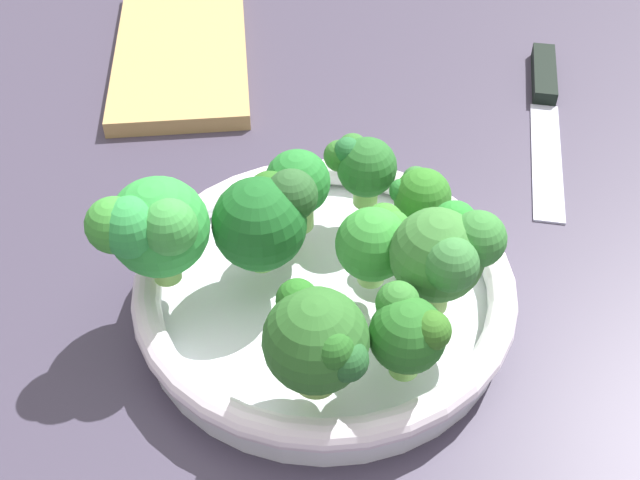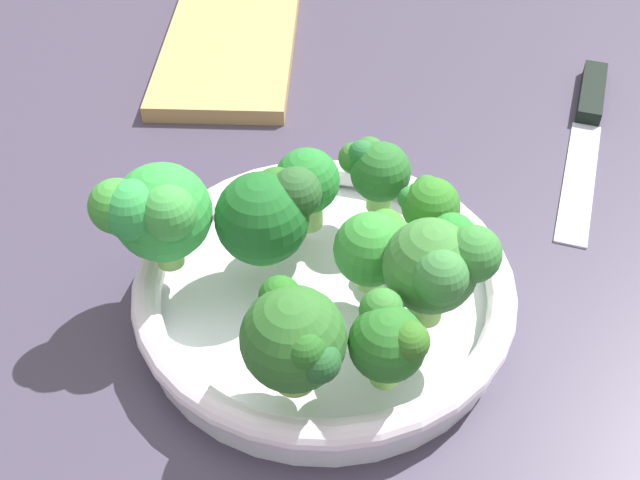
{
  "view_description": "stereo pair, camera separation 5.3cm",
  "coord_description": "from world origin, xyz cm",
  "px_view_note": "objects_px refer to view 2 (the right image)",
  "views": [
    {
      "loc": [
        -39.37,
        -14.67,
        43.57
      ],
      "look_at": [
        -3.79,
        0.34,
        6.76
      ],
      "focal_mm": 44.45,
      "sensor_mm": 36.0,
      "label": 1
    },
    {
      "loc": [
        -36.96,
        -19.43,
        43.57
      ],
      "look_at": [
        -3.79,
        0.34,
        6.76
      ],
      "focal_mm": 44.45,
      "sensor_mm": 36.0,
      "label": 2
    }
  ],
  "objects_px": {
    "knife": "(588,121)",
    "broccoli_floret_6": "(389,340)",
    "broccoli_floret_0": "(301,188)",
    "broccoli_floret_3": "(429,208)",
    "broccoli_floret_5": "(375,246)",
    "bowl": "(320,289)",
    "cutting_board": "(230,43)",
    "broccoli_floret_1": "(439,265)",
    "broccoli_floret_4": "(373,168)",
    "broccoli_floret_8": "(268,213)",
    "broccoli_floret_2": "(155,212)",
    "broccoli_floret_7": "(295,340)"
  },
  "relations": [
    {
      "from": "broccoli_floret_5",
      "to": "knife",
      "type": "relative_size",
      "value": 0.22
    },
    {
      "from": "broccoli_floret_4",
      "to": "broccoli_floret_5",
      "type": "bearing_deg",
      "value": -151.23
    },
    {
      "from": "broccoli_floret_5",
      "to": "cutting_board",
      "type": "xyz_separation_m",
      "value": [
        0.26,
        0.31,
        -0.06
      ]
    },
    {
      "from": "broccoli_floret_0",
      "to": "broccoli_floret_5",
      "type": "distance_m",
      "value": 0.07
    },
    {
      "from": "broccoli_floret_2",
      "to": "broccoli_floret_0",
      "type": "bearing_deg",
      "value": -36.35
    },
    {
      "from": "broccoli_floret_2",
      "to": "cutting_board",
      "type": "bearing_deg",
      "value": 28.63
    },
    {
      "from": "broccoli_floret_0",
      "to": "broccoli_floret_8",
      "type": "height_order",
      "value": "broccoli_floret_8"
    },
    {
      "from": "broccoli_floret_8",
      "to": "broccoli_floret_0",
      "type": "bearing_deg",
      "value": -7.7
    },
    {
      "from": "broccoli_floret_6",
      "to": "broccoli_floret_0",
      "type": "bearing_deg",
      "value": 52.46
    },
    {
      "from": "broccoli_floret_1",
      "to": "broccoli_floret_3",
      "type": "xyz_separation_m",
      "value": [
        0.07,
        0.04,
        -0.02
      ]
    },
    {
      "from": "broccoli_floret_8",
      "to": "knife",
      "type": "height_order",
      "value": "broccoli_floret_8"
    },
    {
      "from": "broccoli_floret_5",
      "to": "cutting_board",
      "type": "bearing_deg",
      "value": 50.12
    },
    {
      "from": "bowl",
      "to": "broccoli_floret_0",
      "type": "height_order",
      "value": "broccoli_floret_0"
    },
    {
      "from": "broccoli_floret_6",
      "to": "broccoli_floret_5",
      "type": "bearing_deg",
      "value": 33.49
    },
    {
      "from": "broccoli_floret_6",
      "to": "broccoli_floret_3",
      "type": "bearing_deg",
      "value": 14.25
    },
    {
      "from": "bowl",
      "to": "broccoli_floret_4",
      "type": "relative_size",
      "value": 4.77
    },
    {
      "from": "broccoli_floret_5",
      "to": "broccoli_floret_8",
      "type": "bearing_deg",
      "value": 101.06
    },
    {
      "from": "bowl",
      "to": "broccoli_floret_0",
      "type": "distance_m",
      "value": 0.07
    },
    {
      "from": "knife",
      "to": "broccoli_floret_1",
      "type": "bearing_deg",
      "value": 177.38
    },
    {
      "from": "broccoli_floret_5",
      "to": "broccoli_floret_6",
      "type": "xyz_separation_m",
      "value": [
        -0.07,
        -0.04,
        0.0
      ]
    },
    {
      "from": "broccoli_floret_3",
      "to": "knife",
      "type": "height_order",
      "value": "broccoli_floret_3"
    },
    {
      "from": "bowl",
      "to": "cutting_board",
      "type": "relative_size",
      "value": 0.99
    },
    {
      "from": "broccoli_floret_4",
      "to": "broccoli_floret_8",
      "type": "bearing_deg",
      "value": 157.44
    },
    {
      "from": "broccoli_floret_1",
      "to": "broccoli_floret_4",
      "type": "relative_size",
      "value": 1.37
    },
    {
      "from": "broccoli_floret_6",
      "to": "broccoli_floret_4",
      "type": "bearing_deg",
      "value": 31.11
    },
    {
      "from": "broccoli_floret_3",
      "to": "broccoli_floret_4",
      "type": "relative_size",
      "value": 0.94
    },
    {
      "from": "bowl",
      "to": "broccoli_floret_1",
      "type": "xyz_separation_m",
      "value": [
        0.0,
        -0.08,
        0.07
      ]
    },
    {
      "from": "broccoli_floret_4",
      "to": "broccoli_floret_5",
      "type": "relative_size",
      "value": 0.97
    },
    {
      "from": "broccoli_floret_0",
      "to": "broccoli_floret_6",
      "type": "height_order",
      "value": "broccoli_floret_0"
    },
    {
      "from": "broccoli_floret_0",
      "to": "broccoli_floret_5",
      "type": "bearing_deg",
      "value": -106.6
    },
    {
      "from": "broccoli_floret_1",
      "to": "broccoli_floret_7",
      "type": "relative_size",
      "value": 1.09
    },
    {
      "from": "broccoli_floret_8",
      "to": "knife",
      "type": "xyz_separation_m",
      "value": [
        0.33,
        -0.14,
        -0.07
      ]
    },
    {
      "from": "broccoli_floret_2",
      "to": "broccoli_floret_5",
      "type": "height_order",
      "value": "broccoli_floret_2"
    },
    {
      "from": "bowl",
      "to": "knife",
      "type": "relative_size",
      "value": 1.02
    },
    {
      "from": "broccoli_floret_1",
      "to": "broccoli_floret_3",
      "type": "height_order",
      "value": "broccoli_floret_1"
    },
    {
      "from": "broccoli_floret_0",
      "to": "broccoli_floret_6",
      "type": "distance_m",
      "value": 0.14
    },
    {
      "from": "broccoli_floret_3",
      "to": "broccoli_floret_6",
      "type": "xyz_separation_m",
      "value": [
        -0.12,
        -0.03,
        0.01
      ]
    },
    {
      "from": "broccoli_floret_0",
      "to": "knife",
      "type": "relative_size",
      "value": 0.24
    },
    {
      "from": "cutting_board",
      "to": "bowl",
      "type": "bearing_deg",
      "value": -134.61
    },
    {
      "from": "knife",
      "to": "broccoli_floret_6",
      "type": "bearing_deg",
      "value": 177.15
    },
    {
      "from": "broccoli_floret_2",
      "to": "broccoli_floret_3",
      "type": "height_order",
      "value": "broccoli_floret_2"
    },
    {
      "from": "cutting_board",
      "to": "broccoli_floret_2",
      "type": "bearing_deg",
      "value": -151.37
    },
    {
      "from": "broccoli_floret_2",
      "to": "broccoli_floret_7",
      "type": "distance_m",
      "value": 0.14
    },
    {
      "from": "bowl",
      "to": "broccoli_floret_3",
      "type": "xyz_separation_m",
      "value": [
        0.07,
        -0.05,
        0.05
      ]
    },
    {
      "from": "broccoli_floret_1",
      "to": "cutting_board",
      "type": "xyz_separation_m",
      "value": [
        0.26,
        0.35,
        -0.08
      ]
    },
    {
      "from": "broccoli_floret_6",
      "to": "broccoli_floret_1",
      "type": "bearing_deg",
      "value": -4.09
    },
    {
      "from": "broccoli_floret_3",
      "to": "broccoli_floret_8",
      "type": "bearing_deg",
      "value": 129.18
    },
    {
      "from": "broccoli_floret_4",
      "to": "broccoli_floret_7",
      "type": "bearing_deg",
      "value": -167.25
    },
    {
      "from": "broccoli_floret_1",
      "to": "broccoli_floret_5",
      "type": "relative_size",
      "value": 1.33
    },
    {
      "from": "broccoli_floret_2",
      "to": "broccoli_floret_3",
      "type": "bearing_deg",
      "value": -50.37
    }
  ]
}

